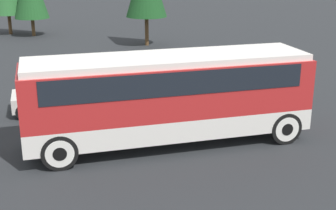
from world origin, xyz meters
name	(u,v)px	position (x,y,z in m)	size (l,w,h in m)	color
ground_plane	(168,143)	(0.00, 0.00, 0.00)	(120.00, 120.00, 0.00)	#26282B
tour_bus	(171,91)	(0.10, 0.00, 1.98)	(10.15, 2.67, 3.27)	silver
parked_car_near	(61,95)	(-3.55, 4.88, 0.70)	(4.18, 1.87, 1.39)	silver
parked_car_mid	(233,82)	(4.62, 4.82, 0.71)	(4.31, 1.83, 1.41)	#BCBCC1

